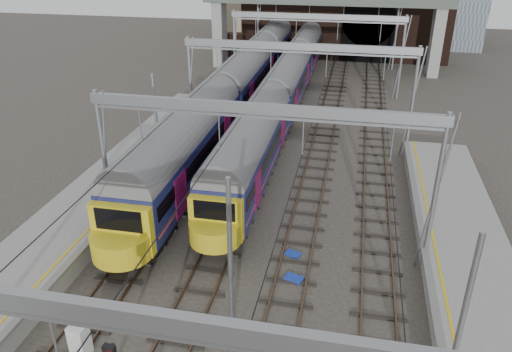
# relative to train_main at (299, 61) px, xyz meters

# --- Properties ---
(platform_left) EXTENTS (4.32, 55.00, 1.12)m
(platform_left) POSITION_rel_train_main_xyz_m (-8.18, -36.70, -1.94)
(platform_left) COLOR gray
(platform_left) RESTS_ON ground
(tracks) EXTENTS (14.40, 80.00, 0.22)m
(tracks) POSITION_rel_train_main_xyz_m (2.00, -24.20, -2.48)
(tracks) COLOR #4C3828
(tracks) RESTS_ON ground
(overhead_line) EXTENTS (16.80, 80.00, 8.00)m
(overhead_line) POSITION_rel_train_main_xyz_m (2.00, -17.72, 4.07)
(overhead_line) COLOR gray
(overhead_line) RESTS_ON ground
(retaining_wall) EXTENTS (28.00, 2.75, 9.00)m
(retaining_wall) POSITION_rel_train_main_xyz_m (3.40, 12.73, 1.84)
(retaining_wall) COLOR black
(retaining_wall) RESTS_ON ground
(overbridge) EXTENTS (28.00, 3.00, 9.25)m
(overbridge) POSITION_rel_train_main_xyz_m (2.00, 6.80, 4.77)
(overbridge) COLOR gray
(overbridge) RESTS_ON ground
(train_main) EXTENTS (2.81, 65.05, 4.84)m
(train_main) POSITION_rel_train_main_xyz_m (0.00, 0.00, 0.00)
(train_main) COLOR black
(train_main) RESTS_ON ground
(train_second) EXTENTS (3.12, 71.95, 5.25)m
(train_second) POSITION_rel_train_main_xyz_m (-4.00, 1.40, 0.18)
(train_second) COLOR black
(train_second) RESTS_ON ground
(relay_cabinet) EXTENTS (0.77, 0.67, 1.38)m
(relay_cabinet) POSITION_rel_train_main_xyz_m (-3.41, -39.79, -1.81)
(relay_cabinet) COLOR silver
(relay_cabinet) RESTS_ON ground
(equip_cover_a) EXTENTS (0.85, 0.62, 0.10)m
(equip_cover_a) POSITION_rel_train_main_xyz_m (2.76, -37.58, -2.45)
(equip_cover_a) COLOR #1632AA
(equip_cover_a) RESTS_ON ground
(equip_cover_b) EXTENTS (0.89, 0.78, 0.09)m
(equip_cover_b) POSITION_rel_train_main_xyz_m (3.78, -31.51, -2.45)
(equip_cover_b) COLOR #1632AA
(equip_cover_b) RESTS_ON ground
(equip_cover_c) EXTENTS (1.01, 0.83, 0.10)m
(equip_cover_c) POSITION_rel_train_main_xyz_m (4.10, -33.53, -2.45)
(equip_cover_c) COLOR #1632AA
(equip_cover_c) RESTS_ON ground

